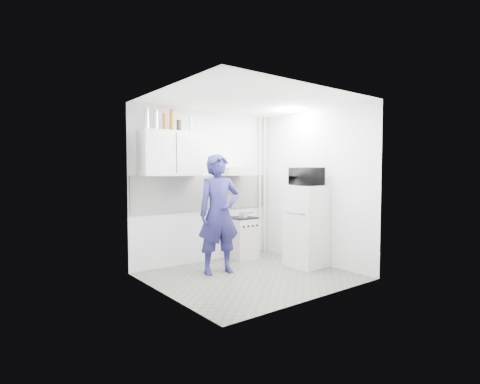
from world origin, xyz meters
TOP-DOWN VIEW (x-y plane):
  - floor at (0.00, 0.00)m, footprint 2.80×2.80m
  - ceiling at (0.00, 0.00)m, footprint 2.80×2.80m
  - wall_back at (0.00, 1.25)m, footprint 2.80×0.00m
  - wall_left at (-1.40, 0.00)m, footprint 0.00×2.60m
  - wall_right at (1.40, 0.00)m, footprint 0.00×2.60m
  - person at (-0.26, 0.46)m, footprint 0.75×0.58m
  - stove at (0.62, 1.00)m, footprint 0.45×0.45m
  - fridge at (1.10, -0.09)m, footprint 0.58×0.58m
  - stove_top at (0.62, 1.00)m, footprint 0.43×0.43m
  - saucepan at (0.60, 0.95)m, footprint 0.16×0.16m
  - microwave at (1.10, -0.09)m, footprint 0.60×0.47m
  - bottle_a at (-1.15, 1.07)m, footprint 0.08×0.08m
  - bottle_b at (-1.00, 1.07)m, footprint 0.08×0.08m
  - bottle_c at (-0.85, 1.07)m, footprint 0.07×0.07m
  - bottle_d at (-0.73, 1.07)m, footprint 0.08×0.08m
  - canister_a at (-0.61, 1.07)m, footprint 0.07×0.07m
  - bottle_e at (-0.39, 1.07)m, footprint 0.07×0.07m
  - upper_cabinet at (-0.75, 1.07)m, footprint 1.00×0.35m
  - range_hood at (0.45, 1.00)m, footprint 0.60×0.50m
  - backsplash at (0.00, 1.24)m, footprint 2.74×0.03m
  - pipe_a at (1.30, 1.17)m, footprint 0.05×0.05m
  - pipe_b at (1.18, 1.17)m, footprint 0.04×0.04m
  - ceiling_spot_fixture at (1.00, 0.20)m, footprint 0.10×0.10m

SIDE VIEW (x-z plane):
  - floor at x=0.00m, z-range 0.00..0.00m
  - stove at x=0.62m, z-range 0.00..0.72m
  - fridge at x=1.10m, z-range 0.00..1.34m
  - stove_top at x=0.62m, z-range 0.72..0.75m
  - saucepan at x=0.60m, z-range 0.75..0.84m
  - person at x=-0.26m, z-range 0.00..1.83m
  - backsplash at x=0.00m, z-range 0.90..1.50m
  - wall_left at x=-1.40m, z-range 0.00..2.60m
  - wall_right at x=1.40m, z-range 0.00..2.60m
  - pipe_a at x=1.30m, z-range 0.00..2.60m
  - pipe_b at x=1.18m, z-range 0.00..2.60m
  - wall_back at x=0.00m, z-range -0.10..2.70m
  - microwave at x=1.10m, z-range 1.34..1.63m
  - range_hood at x=0.45m, z-range 1.50..1.64m
  - upper_cabinet at x=-0.75m, z-range 1.50..2.20m
  - canister_a at x=-0.61m, z-range 2.20..2.39m
  - bottle_e at x=-0.39m, z-range 2.20..2.47m
  - bottle_c at x=-0.85m, z-range 2.20..2.47m
  - bottle_b at x=-1.00m, z-range 2.20..2.50m
  - bottle_a at x=-1.15m, z-range 2.20..2.54m
  - bottle_d at x=-0.73m, z-range 2.20..2.54m
  - ceiling_spot_fixture at x=1.00m, z-range 2.56..2.58m
  - ceiling at x=0.00m, z-range 2.60..2.60m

